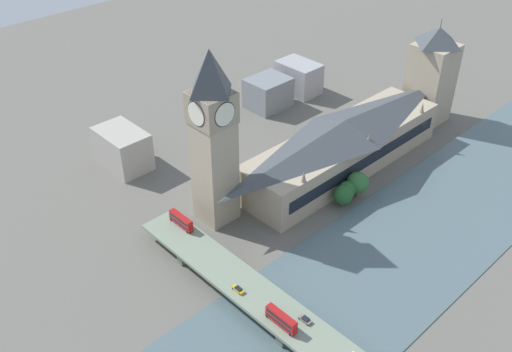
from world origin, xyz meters
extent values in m
plane|color=#605E56|center=(0.00, 0.00, 0.00)|extent=(600.00, 600.00, 0.00)
cube|color=#4C6066|center=(-33.96, 0.00, 0.15)|extent=(55.93, 360.00, 0.30)
cube|color=tan|center=(16.44, -8.00, 9.01)|extent=(26.88, 106.66, 18.03)
cube|color=black|center=(2.85, -8.00, 9.91)|extent=(0.40, 98.12, 5.41)
pyramid|color=#3D4247|center=(16.44, -8.00, 21.40)|extent=(26.34, 104.52, 6.75)
cone|color=gray|center=(4.00, -48.53, 20.53)|extent=(2.20, 2.20, 5.00)
cone|color=gray|center=(4.00, -8.00, 20.53)|extent=(2.20, 2.20, 5.00)
cone|color=gray|center=(4.00, 32.53, 20.53)|extent=(2.20, 2.20, 5.00)
cube|color=tan|center=(28.54, 55.99, 27.57)|extent=(13.33, 13.33, 55.15)
cube|color=gray|center=(28.54, 55.99, 49.15)|extent=(14.13, 14.13, 12.00)
cylinder|color=black|center=(21.70, 55.99, 49.15)|extent=(0.50, 9.43, 9.43)
cylinder|color=silver|center=(21.57, 55.99, 49.15)|extent=(0.62, 8.73, 8.73)
cylinder|color=black|center=(35.38, 55.99, 49.15)|extent=(0.50, 9.43, 9.43)
cylinder|color=silver|center=(35.52, 55.99, 49.15)|extent=(0.62, 8.73, 8.73)
cylinder|color=black|center=(28.54, 49.15, 49.15)|extent=(9.43, 0.50, 9.43)
cylinder|color=silver|center=(28.54, 49.02, 49.15)|extent=(8.73, 0.62, 8.73)
cylinder|color=black|center=(28.54, 62.83, 49.15)|extent=(9.43, 0.50, 9.43)
cylinder|color=silver|center=(28.54, 62.97, 49.15)|extent=(8.73, 0.62, 8.73)
pyramid|color=#383D42|center=(28.54, 55.99, 63.18)|extent=(13.60, 13.60, 16.06)
cube|color=tan|center=(16.44, -74.77, 20.23)|extent=(18.88, 18.88, 40.46)
pyramid|color=#3D4247|center=(16.44, -74.77, 44.71)|extent=(18.88, 18.88, 8.49)
cylinder|color=#333338|center=(16.44, -74.77, 50.96)|extent=(0.30, 0.30, 4.00)
cube|color=#5D6A59|center=(-33.96, 77.93, 2.47)|extent=(3.00, 12.36, 4.94)
cube|color=#5D6A59|center=(16.39, 77.93, 2.47)|extent=(3.00, 12.36, 4.94)
cube|color=gray|center=(-33.96, 77.93, 5.54)|extent=(143.85, 14.54, 1.20)
cube|color=red|center=(-32.09, 81.35, 7.51)|extent=(11.73, 2.43, 1.95)
cube|color=black|center=(-32.09, 81.35, 7.90)|extent=(10.55, 2.49, 0.86)
cube|color=red|center=(-32.09, 81.35, 9.64)|extent=(11.49, 2.43, 2.29)
cube|color=black|center=(-32.09, 81.35, 9.75)|extent=(10.55, 2.49, 1.10)
cube|color=#A01515|center=(-32.09, 81.35, 10.86)|extent=(11.38, 2.31, 0.16)
cylinder|color=black|center=(-27.03, 80.25, 6.64)|extent=(1.00, 0.28, 1.00)
cylinder|color=black|center=(-27.03, 82.46, 6.64)|extent=(1.00, 0.28, 1.00)
cylinder|color=black|center=(-37.06, 80.25, 6.64)|extent=(1.00, 0.28, 1.00)
cylinder|color=black|center=(-37.06, 82.46, 6.64)|extent=(1.00, 0.28, 1.00)
cube|color=red|center=(27.36, 74.28, 7.52)|extent=(11.94, 2.40, 1.92)
cube|color=black|center=(27.36, 74.28, 7.90)|extent=(10.75, 2.46, 0.85)
cube|color=red|center=(27.36, 74.28, 9.60)|extent=(11.70, 2.40, 2.26)
cube|color=black|center=(27.36, 74.28, 9.72)|extent=(10.75, 2.46, 1.08)
cube|color=#A01515|center=(27.36, 74.28, 10.81)|extent=(11.58, 2.28, 0.16)
cylinder|color=black|center=(32.50, 73.19, 6.66)|extent=(1.05, 0.28, 1.05)
cylinder|color=black|center=(32.50, 75.37, 6.66)|extent=(1.05, 0.28, 1.05)
cylinder|color=black|center=(22.34, 73.19, 6.66)|extent=(1.05, 0.28, 1.05)
cylinder|color=black|center=(22.34, 75.37, 6.66)|extent=(1.05, 0.28, 1.05)
cube|color=slate|center=(-36.18, 74.87, 6.70)|extent=(4.34, 1.88, 0.67)
cube|color=black|center=(-36.31, 74.87, 7.29)|extent=(2.26, 1.70, 0.52)
cylinder|color=black|center=(-34.45, 74.02, 6.45)|extent=(0.63, 0.22, 0.63)
cylinder|color=black|center=(-34.45, 75.72, 6.45)|extent=(0.63, 0.22, 0.63)
cylinder|color=black|center=(-37.91, 74.02, 6.45)|extent=(0.63, 0.22, 0.63)
cylinder|color=black|center=(-37.91, 75.72, 6.45)|extent=(0.63, 0.22, 0.63)
cube|color=gold|center=(-12.31, 81.35, 6.71)|extent=(4.60, 1.79, 0.67)
cube|color=black|center=(-12.45, 81.35, 7.28)|extent=(2.39, 1.61, 0.47)
cylinder|color=black|center=(-10.49, 80.54, 6.47)|extent=(0.68, 0.22, 0.68)
cylinder|color=black|center=(-10.49, 82.15, 6.47)|extent=(0.68, 0.22, 0.68)
cylinder|color=black|center=(-14.13, 80.54, 6.47)|extent=(0.68, 0.22, 0.68)
cylinder|color=black|center=(-14.13, 82.15, 6.47)|extent=(0.68, 0.22, 0.68)
cube|color=#A39E93|center=(85.85, 62.21, 8.93)|extent=(24.88, 16.43, 17.86)
cube|color=slate|center=(81.92, -25.49, 8.13)|extent=(18.19, 21.47, 16.26)
cube|color=#939399|center=(83.14, -50.68, 8.62)|extent=(23.40, 16.00, 17.23)
cylinder|color=brown|center=(-1.17, 10.98, 1.41)|extent=(0.70, 0.70, 2.82)
sphere|color=#235628|center=(-1.17, 10.98, 6.04)|extent=(7.56, 7.56, 7.56)
cylinder|color=brown|center=(-2.31, 14.71, 1.25)|extent=(0.70, 0.70, 2.49)
sphere|color=#235628|center=(-2.31, 14.71, 5.92)|extent=(8.07, 8.07, 8.07)
cylinder|color=brown|center=(-1.92, 4.87, 1.59)|extent=(0.70, 0.70, 3.19)
sphere|color=#2D6633|center=(-1.92, 4.87, 7.12)|extent=(9.26, 9.26, 9.26)
camera|label=1|loc=(-112.66, 168.87, 143.80)|focal=40.00mm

